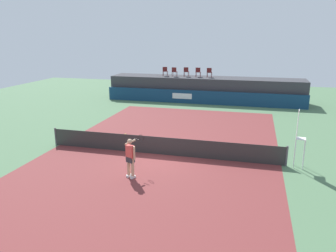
# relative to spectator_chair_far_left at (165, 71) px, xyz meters

# --- Properties ---
(ground_plane) EXTENTS (48.00, 48.00, 0.00)m
(ground_plane) POSITION_rel_spectator_chair_far_left_xyz_m (3.89, -12.18, -2.69)
(ground_plane) COLOR #4C704C
(court_inner) EXTENTS (12.00, 22.00, 0.00)m
(court_inner) POSITION_rel_spectator_chair_far_left_xyz_m (3.89, -15.18, -2.69)
(court_inner) COLOR maroon
(court_inner) RESTS_ON ground
(sponsor_wall) EXTENTS (18.00, 0.22, 1.20)m
(sponsor_wall) POSITION_rel_spectator_chair_far_left_xyz_m (3.88, -1.68, -2.09)
(sponsor_wall) COLOR navy
(sponsor_wall) RESTS_ON ground
(spectator_platform) EXTENTS (18.00, 2.80, 2.20)m
(spectator_platform) POSITION_rel_spectator_chair_far_left_xyz_m (3.89, 0.12, -1.59)
(spectator_platform) COLOR #38383D
(spectator_platform) RESTS_ON ground
(spectator_chair_far_left) EXTENTS (0.48, 0.48, 0.89)m
(spectator_chair_far_left) POSITION_rel_spectator_chair_far_left_xyz_m (0.00, 0.00, 0.00)
(spectator_chair_far_left) COLOR #561919
(spectator_chair_far_left) RESTS_ON spectator_platform
(spectator_chair_left) EXTENTS (0.44, 0.44, 0.89)m
(spectator_chair_left) POSITION_rel_spectator_chair_far_left_xyz_m (0.97, -0.22, 0.00)
(spectator_chair_left) COLOR #561919
(spectator_chair_left) RESTS_ON spectator_platform
(spectator_chair_center) EXTENTS (0.45, 0.45, 0.89)m
(spectator_chair_center) POSITION_rel_spectator_chair_far_left_xyz_m (2.04, 0.13, 0.00)
(spectator_chair_center) COLOR #561919
(spectator_chair_center) RESTS_ON spectator_platform
(spectator_chair_right) EXTENTS (0.45, 0.45, 0.89)m
(spectator_chair_right) POSITION_rel_spectator_chair_far_left_xyz_m (3.18, 0.13, 0.00)
(spectator_chair_right) COLOR #561919
(spectator_chair_right) RESTS_ON spectator_platform
(spectator_chair_far_right) EXTENTS (0.45, 0.45, 0.89)m
(spectator_chair_far_right) POSITION_rel_spectator_chair_far_left_xyz_m (4.24, 0.08, 0.00)
(spectator_chair_far_right) COLOR #561919
(spectator_chair_far_right) RESTS_ON spectator_platform
(umpire_chair) EXTENTS (0.48, 0.48, 2.76)m
(umpire_chair) POSITION_rel_spectator_chair_far_left_xyz_m (10.53, -15.17, -1.11)
(umpire_chair) COLOR white
(umpire_chair) RESTS_ON ground
(tennis_net) EXTENTS (12.40, 0.02, 0.95)m
(tennis_net) POSITION_rel_spectator_chair_far_left_xyz_m (3.89, -15.18, -2.22)
(tennis_net) COLOR #2D2D2D
(tennis_net) RESTS_ON ground
(net_post_near) EXTENTS (0.10, 0.10, 1.00)m
(net_post_near) POSITION_rel_spectator_chair_far_left_xyz_m (-2.31, -15.18, -2.19)
(net_post_near) COLOR #4C4C51
(net_post_near) RESTS_ON ground
(net_post_far) EXTENTS (0.10, 0.10, 1.00)m
(net_post_far) POSITION_rel_spectator_chair_far_left_xyz_m (10.09, -15.18, -2.19)
(net_post_far) COLOR #4C4C51
(net_post_far) RESTS_ON ground
(tennis_player) EXTENTS (0.58, 1.26, 1.77)m
(tennis_player) POSITION_rel_spectator_chair_far_left_xyz_m (3.41, -18.26, -1.73)
(tennis_player) COLOR white
(tennis_player) RESTS_ON court_inner
(tennis_ball) EXTENTS (0.07, 0.07, 0.07)m
(tennis_ball) POSITION_rel_spectator_chair_far_left_xyz_m (0.74, -12.33, -2.66)
(tennis_ball) COLOR #D8EA33
(tennis_ball) RESTS_ON court_inner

